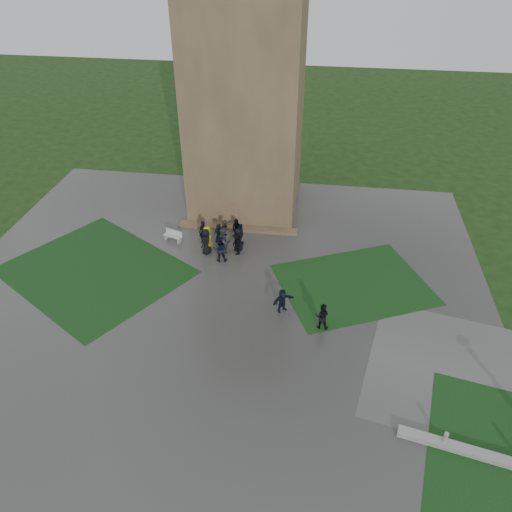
# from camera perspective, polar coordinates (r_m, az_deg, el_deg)

# --- Properties ---
(ground) EXTENTS (120.00, 120.00, 0.00)m
(ground) POSITION_cam_1_polar(r_m,az_deg,el_deg) (29.29, -5.68, -7.76)
(ground) COLOR black
(plaza) EXTENTS (34.00, 34.00, 0.02)m
(plaza) POSITION_cam_1_polar(r_m,az_deg,el_deg) (30.74, -4.84, -5.27)
(plaza) COLOR #383836
(plaza) RESTS_ON ground
(lawn_inset_left) EXTENTS (14.10, 13.46, 0.01)m
(lawn_inset_left) POSITION_cam_1_polar(r_m,az_deg,el_deg) (34.83, -17.92, -1.63)
(lawn_inset_left) COLOR #123414
(lawn_inset_left) RESTS_ON plaza
(lawn_inset_right) EXTENTS (11.12, 10.15, 0.01)m
(lawn_inset_right) POSITION_cam_1_polar(r_m,az_deg,el_deg) (32.59, 11.09, -3.19)
(lawn_inset_right) COLOR #123414
(lawn_inset_right) RESTS_ON plaza
(tower) EXTENTS (8.00, 8.00, 18.00)m
(tower) POSITION_cam_1_polar(r_m,az_deg,el_deg) (37.89, -1.15, 18.29)
(tower) COLOR brown
(tower) RESTS_ON ground
(tower_plinth) EXTENTS (9.00, 0.80, 0.22)m
(tower_plinth) POSITION_cam_1_polar(r_m,az_deg,el_deg) (37.52, -2.07, 3.24)
(tower_plinth) COLOR brown
(tower_plinth) RESTS_ON plaza
(bench) EXTENTS (1.46, 0.88, 0.81)m
(bench) POSITION_cam_1_polar(r_m,az_deg,el_deg) (36.51, -9.44, 2.34)
(bench) COLOR beige
(bench) RESTS_ON plaza
(visitor_cluster) EXTENTS (3.41, 3.88, 2.62)m
(visitor_cluster) POSITION_cam_1_polar(r_m,az_deg,el_deg) (34.87, -3.70, 2.34)
(visitor_cluster) COLOR black
(visitor_cluster) RESTS_ON plaza
(pedestrian_mid) EXTENTS (1.44, 1.29, 1.54)m
(pedestrian_mid) POSITION_cam_1_polar(r_m,az_deg,el_deg) (29.57, 3.03, -5.09)
(pedestrian_mid) COLOR black
(pedestrian_mid) RESTS_ON plaza
(pedestrian_near) EXTENTS (0.84, 0.52, 1.68)m
(pedestrian_near) POSITION_cam_1_polar(r_m,az_deg,el_deg) (28.61, 7.54, -6.83)
(pedestrian_near) COLOR black
(pedestrian_near) RESTS_ON plaza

